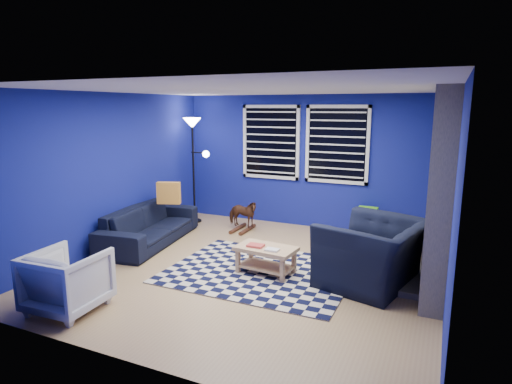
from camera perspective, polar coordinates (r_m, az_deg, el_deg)
floor at (r=6.18m, az=-0.42°, el=-10.29°), size 5.00×5.00×0.00m
ceiling at (r=5.75m, az=-0.46°, el=13.53°), size 5.00×5.00×0.00m
wall_back at (r=8.15m, az=6.94°, el=4.00°), size 5.00×0.00×5.00m
wall_left at (r=7.24m, az=-18.75°, el=2.56°), size 0.00×5.00×5.00m
wall_right at (r=5.32m, az=24.81°, el=-0.88°), size 0.00×5.00×5.00m
fireplace at (r=5.82m, az=23.38°, el=-0.33°), size 0.65×2.00×2.50m
window_left at (r=8.33m, az=1.96°, el=6.65°), size 1.17×0.06×1.42m
window_right at (r=7.93m, az=10.73°, el=6.23°), size 1.17×0.06×1.42m
tv at (r=7.28m, az=24.46°, el=3.38°), size 0.07×1.00×0.58m
rug at (r=6.10m, az=0.60°, el=-10.52°), size 2.51×2.01×0.02m
sofa at (r=7.46m, az=-13.98°, el=-4.30°), size 2.23×1.14×0.62m
armchair_big at (r=5.77m, az=15.30°, el=-7.87°), size 1.54×1.42×0.85m
armchair_bent at (r=5.36m, az=-23.84°, el=-10.76°), size 0.79×0.81×0.70m
rocking_horse at (r=7.93m, az=-1.82°, el=-2.90°), size 0.28×0.61×0.52m
coffee_table at (r=5.94m, az=1.30°, el=-8.30°), size 0.85×0.54×0.41m
cabinet at (r=7.84m, az=14.56°, el=-4.15°), size 0.56×0.40×0.53m
floor_lamp at (r=8.44m, az=-8.34°, el=7.23°), size 0.56×0.35×2.07m
throw_pillow at (r=7.54m, az=-11.57°, el=-0.12°), size 0.42×0.25×0.38m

